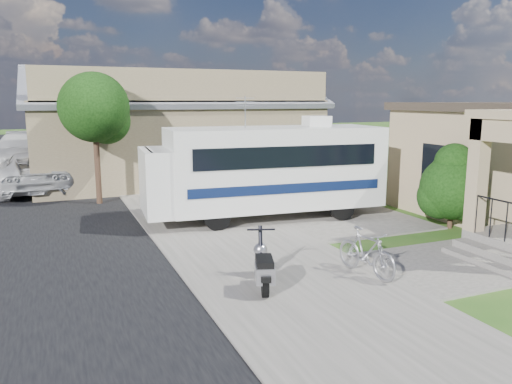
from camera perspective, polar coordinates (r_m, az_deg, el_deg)
name	(u,v)px	position (r m, az deg, el deg)	size (l,w,h in m)	color
ground	(321,268)	(11.15, 7.41, -8.58)	(120.00, 120.00, 0.00)	#1B4813
sidewalk_slab	(171,193)	(19.91, -9.68, -0.06)	(4.00, 80.00, 0.06)	#5B5851
driveway_slab	(290,217)	(15.64, 3.95, -2.85)	(7.00, 6.00, 0.05)	#5B5851
walk_slab	(460,263)	(12.17, 22.30, -7.54)	(4.00, 3.00, 0.05)	#5B5851
warehouse	(171,135)	(23.73, -9.64, 6.39)	(12.50, 8.40, 5.04)	#756449
street_tree_a	(97,111)	(18.23, -17.69, 8.82)	(2.44, 2.40, 4.58)	#2F2015
street_tree_b	(79,104)	(28.20, -19.57, 9.42)	(2.44, 2.40, 4.73)	#2F2015
street_tree_c	(71,107)	(37.19, -20.37, 9.05)	(2.44, 2.40, 4.42)	#2F2015
motorhome	(266,168)	(15.15, 1.13, 2.74)	(7.35, 2.81, 3.69)	silver
shrub	(453,185)	(15.23, 21.54, 0.77)	(1.99, 1.90, 2.44)	#2F2015
scooter	(263,267)	(9.64, 0.82, -8.61)	(0.80, 1.57, 1.06)	black
bicycle	(366,255)	(10.57, 12.47, -7.03)	(0.46, 1.63, 0.98)	#98989F
pickup_truck	(35,171)	(21.92, -23.97, 2.17)	(2.65, 5.75, 1.60)	silver
van	(22,151)	(29.13, -25.15, 4.25)	(2.69, 6.62, 1.92)	silver
garden_hose	(472,251)	(13.02, 23.49, -6.22)	(0.35, 0.35, 0.16)	#125B21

